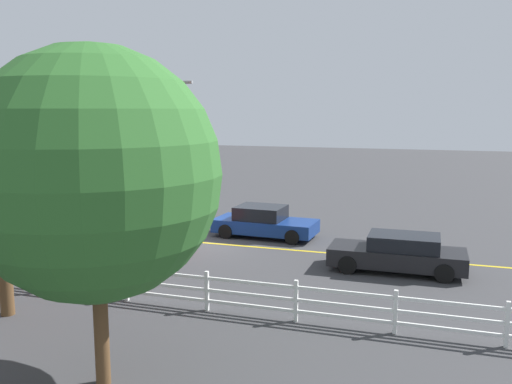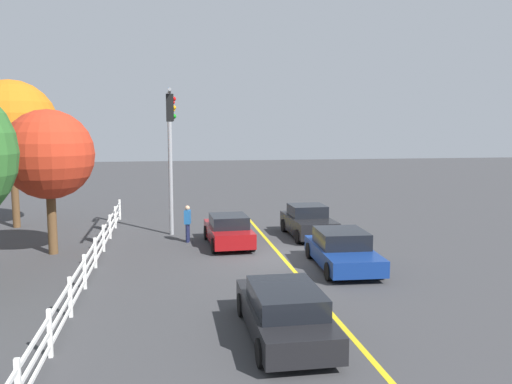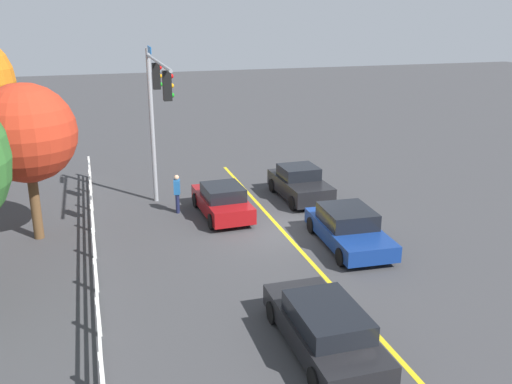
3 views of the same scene
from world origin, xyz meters
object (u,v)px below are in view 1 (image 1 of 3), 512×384
tree_2 (94,174)px  car_1 (264,222)px  pedestrian (87,235)px  car_2 (155,213)px  car_3 (134,234)px  car_0 (398,253)px

tree_2 → car_1: bearing=-87.0°
car_1 → pedestrian: 7.72m
pedestrian → tree_2: tree_2 is taller
tree_2 → car_2: bearing=-65.4°
car_3 → tree_2: size_ratio=0.60×
car_0 → pedestrian: size_ratio=2.77×
car_0 → car_2: 12.27m
car_1 → car_3: size_ratio=1.11×
car_1 → car_3: (4.39, 3.79, -0.00)m
car_0 → car_1: 7.04m
pedestrian → tree_2: (-6.08, 8.09, 3.48)m
car_2 → pedestrian: (-0.25, 5.74, 0.22)m
car_0 → car_2: size_ratio=1.16×
car_2 → pedestrian: pedestrian is taller
car_3 → pedestrian: pedestrian is taller
car_3 → tree_2: bearing=115.1°
car_0 → pedestrian: (11.43, 1.97, 0.26)m
car_1 → car_3: car_1 is taller
car_1 → car_0: bearing=-27.7°
pedestrian → car_3: bearing=162.8°
car_2 → pedestrian: bearing=-88.7°
car_0 → car_2: bearing=-17.7°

